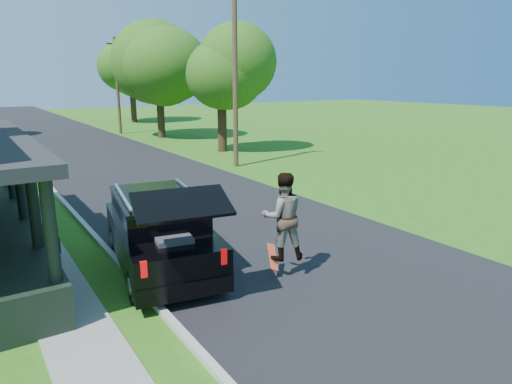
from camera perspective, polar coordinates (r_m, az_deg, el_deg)
ground at (r=10.86m, az=10.59°, el=-10.72°), size 140.00×140.00×0.00m
street at (r=28.30m, az=-18.39°, el=4.09°), size 8.00×120.00×0.02m
curb at (r=27.59m, az=-26.53°, el=3.09°), size 0.15×120.00×0.12m
black_suv at (r=11.24m, az=-11.90°, el=-4.89°), size 2.74×5.40×2.40m
skateboarder at (r=10.41m, az=3.38°, el=-3.04°), size 1.20×1.08×2.03m
skateboard at (r=10.77m, az=2.11°, el=-8.20°), size 0.43×0.57×0.52m
tree_right_near at (r=29.10m, az=-4.50°, el=15.99°), size 6.34×6.04×8.46m
tree_right_mid at (r=36.89m, az=-12.22°, el=15.85°), size 6.92×6.96×9.30m
tree_right_far at (r=50.94m, az=-15.45°, el=15.12°), size 6.59×6.56×9.37m
utility_pole_near at (r=23.84m, az=-2.65°, el=15.91°), size 1.57×0.63×10.34m
utility_pole_far at (r=40.43m, az=-16.94°, el=12.71°), size 1.47×0.56×7.83m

